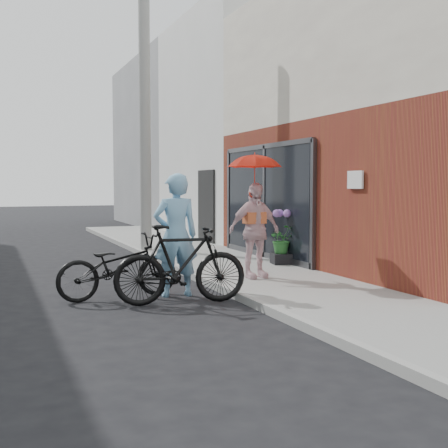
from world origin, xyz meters
TOP-DOWN VIEW (x-y plane):
  - ground at (0.00, 0.00)m, footprint 80.00×80.00m
  - sidewalk at (2.10, 2.00)m, footprint 2.20×24.00m
  - curb at (0.94, 2.00)m, footprint 0.12×24.00m
  - plaster_building at (7.20, 9.00)m, footprint 8.00×6.00m
  - east_building_far at (7.20, 16.00)m, footprint 8.00×8.00m
  - utility_pole at (1.10, 6.00)m, footprint 0.28×0.28m
  - officer at (0.15, 0.65)m, footprint 0.73×0.51m
  - bike_left at (-0.72, 0.81)m, footprint 1.93×0.82m
  - bike_right at (0.04, 0.07)m, footprint 1.99×0.80m
  - kimono_woman at (1.72, 1.10)m, footprint 1.00×0.48m
  - parasol at (1.72, 1.10)m, footprint 0.87×0.87m
  - planter at (3.00, 2.44)m, footprint 0.48×0.48m
  - potted_plant at (3.00, 2.44)m, footprint 0.53×0.46m

SIDE VIEW (x-z plane):
  - ground at x=0.00m, z-range 0.00..0.00m
  - sidewalk at x=2.10m, z-range 0.00..0.12m
  - curb at x=0.94m, z-range 0.00..0.12m
  - planter at x=3.00m, z-range 0.12..0.33m
  - bike_left at x=-0.72m, z-range 0.00..0.99m
  - bike_right at x=0.04m, z-range 0.00..1.16m
  - potted_plant at x=3.00m, z-range 0.33..0.92m
  - kimono_woman at x=1.72m, z-range 0.12..1.77m
  - officer at x=0.15m, z-range 0.00..1.91m
  - parasol at x=1.72m, z-range 1.77..2.54m
  - plaster_building at x=7.20m, z-range 0.00..7.00m
  - east_building_far at x=7.20m, z-range 0.00..7.00m
  - utility_pole at x=1.10m, z-range 0.00..7.00m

